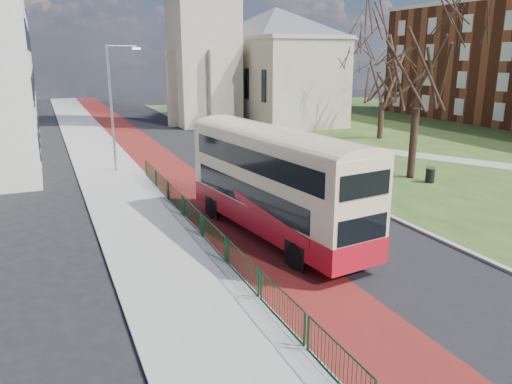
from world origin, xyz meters
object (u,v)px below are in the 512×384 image
winter_tree_near (421,51)px  litter_bin (430,175)px  streetlamp (113,102)px  winter_tree_far (384,72)px  bus (275,179)px

winter_tree_near → litter_bin: winter_tree_near is taller
streetlamp → winter_tree_near: winter_tree_near is taller
winter_tree_far → bus: bearing=-135.7°
streetlamp → bus: 15.73m
winter_tree_far → litter_bin: size_ratio=9.22×
winter_tree_near → winter_tree_far: winter_tree_near is taller
bus → winter_tree_far: (19.91, 19.45, 3.46)m
winter_tree_far → litter_bin: winter_tree_far is taller
winter_tree_near → bus: bearing=-153.6°
bus → winter_tree_near: bearing=18.9°
bus → winter_tree_far: winter_tree_far is taller
winter_tree_near → litter_bin: bearing=-83.9°
winter_tree_far → streetlamp: bearing=-169.6°
streetlamp → winter_tree_near: size_ratio=0.72×
winter_tree_near → winter_tree_far: size_ratio=1.29×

